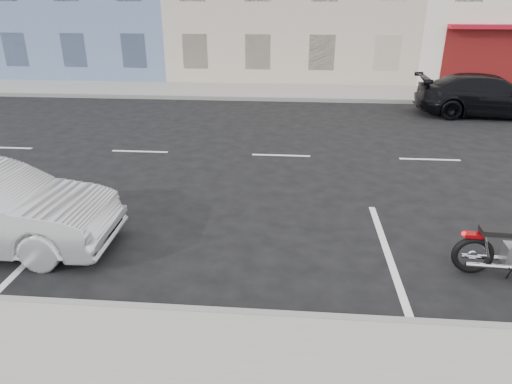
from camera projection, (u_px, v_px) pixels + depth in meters
The scene contains 5 objects.
ground at pixel (355, 157), 12.42m from camera, with size 120.00×120.00×0.00m, color black.
sidewalk_far at pixel (222, 91), 20.74m from camera, with size 80.00×3.40×0.15m, color gray.
curb_near at pixel (50, 305), 6.38m from camera, with size 80.00×0.12×0.16m, color gray.
curb_far at pixel (216, 98), 19.18m from camera, with size 80.00×0.12×0.16m, color gray.
car_far at pixel (488, 95), 16.47m from camera, with size 2.06×5.06×1.47m, color black.
Camera 1 is at (-1.67, -11.96, 4.06)m, focal length 32.00 mm.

